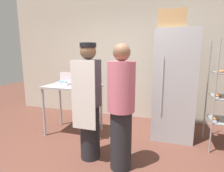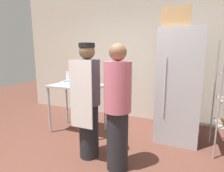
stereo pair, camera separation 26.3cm
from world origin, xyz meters
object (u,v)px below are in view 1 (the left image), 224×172
(donut_box, at_px, (64,82))
(refrigerator, at_px, (173,85))
(person_baker, at_px, (89,101))
(person_customer, at_px, (121,108))
(cardboard_storage_box, at_px, (172,20))
(blender_pitcher, at_px, (90,79))

(donut_box, bearing_deg, refrigerator, 10.77)
(person_baker, distance_m, person_customer, 0.50)
(refrigerator, relative_size, person_customer, 1.17)
(cardboard_storage_box, distance_m, person_baker, 1.90)
(blender_pitcher, height_order, cardboard_storage_box, cardboard_storage_box)
(refrigerator, distance_m, person_customer, 1.37)
(blender_pitcher, bearing_deg, donut_box, -178.03)
(refrigerator, height_order, person_baker, refrigerator)
(refrigerator, bearing_deg, donut_box, -169.23)
(refrigerator, relative_size, blender_pitcher, 6.22)
(refrigerator, height_order, person_customer, refrigerator)
(refrigerator, bearing_deg, blender_pitcher, -166.05)
(refrigerator, xyz_separation_m, cardboard_storage_box, (-0.10, -0.08, 1.11))
(donut_box, distance_m, person_baker, 1.11)
(person_baker, relative_size, person_customer, 1.01)
(person_baker, xyz_separation_m, person_customer, (0.49, -0.10, -0.03))
(refrigerator, distance_m, person_baker, 1.59)
(donut_box, relative_size, cardboard_storage_box, 0.58)
(person_customer, bearing_deg, refrigerator, 60.60)
(person_customer, bearing_deg, blender_pitcher, 133.64)
(donut_box, distance_m, cardboard_storage_box, 2.22)
(refrigerator, bearing_deg, person_baker, -136.73)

